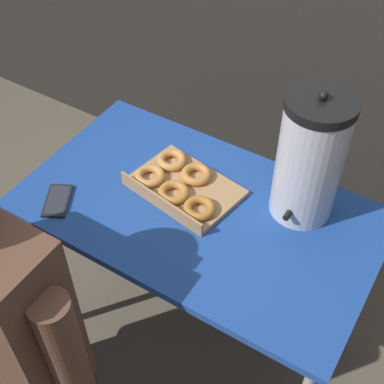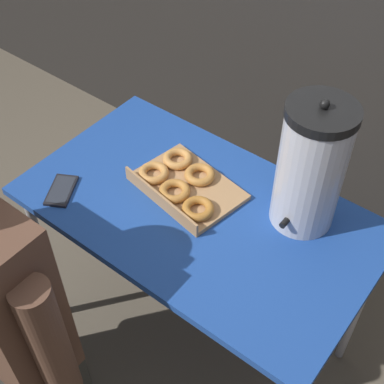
{
  "view_description": "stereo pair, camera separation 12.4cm",
  "coord_description": "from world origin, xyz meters",
  "px_view_note": "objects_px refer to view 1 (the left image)",
  "views": [
    {
      "loc": [
        0.58,
        -0.98,
        2.02
      ],
      "look_at": [
        -0.02,
        0.0,
        0.83
      ],
      "focal_mm": 50.0,
      "sensor_mm": 36.0,
      "label": 1
    },
    {
      "loc": [
        0.68,
        -0.91,
        2.02
      ],
      "look_at": [
        -0.02,
        0.0,
        0.83
      ],
      "focal_mm": 50.0,
      "sensor_mm": 36.0,
      "label": 2
    }
  ],
  "objects_px": {
    "cell_phone": "(58,201)",
    "person_seated": "(6,335)",
    "donut_box": "(181,185)",
    "coffee_urn": "(310,159)"
  },
  "relations": [
    {
      "from": "coffee_urn",
      "to": "cell_phone",
      "type": "bearing_deg",
      "value": -150.14
    },
    {
      "from": "donut_box",
      "to": "coffee_urn",
      "type": "xyz_separation_m",
      "value": [
        0.36,
        0.13,
        0.19
      ]
    },
    {
      "from": "cell_phone",
      "to": "coffee_urn",
      "type": "bearing_deg",
      "value": 0.52
    },
    {
      "from": "cell_phone",
      "to": "person_seated",
      "type": "relative_size",
      "value": 0.12
    },
    {
      "from": "cell_phone",
      "to": "person_seated",
      "type": "distance_m",
      "value": 0.43
    },
    {
      "from": "cell_phone",
      "to": "person_seated",
      "type": "xyz_separation_m",
      "value": [
        0.09,
        -0.38,
        -0.18
      ]
    },
    {
      "from": "donut_box",
      "to": "coffee_urn",
      "type": "distance_m",
      "value": 0.43
    },
    {
      "from": "donut_box",
      "to": "cell_phone",
      "type": "height_order",
      "value": "donut_box"
    },
    {
      "from": "coffee_urn",
      "to": "person_seated",
      "type": "xyz_separation_m",
      "value": [
        -0.57,
        -0.76,
        -0.39
      ]
    },
    {
      "from": "donut_box",
      "to": "coffee_urn",
      "type": "bearing_deg",
      "value": 29.27
    }
  ]
}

